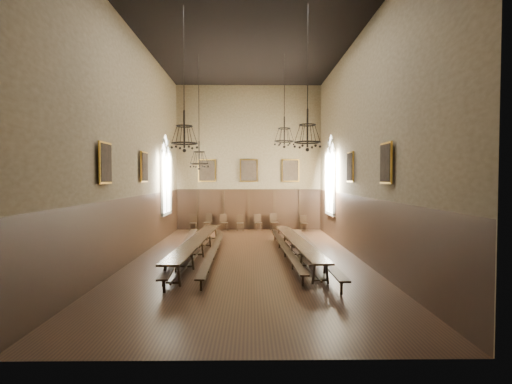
{
  "coord_description": "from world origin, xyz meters",
  "views": [
    {
      "loc": [
        0.15,
        -15.96,
        3.23
      ],
      "look_at": [
        0.36,
        1.5,
        2.62
      ],
      "focal_mm": 28.0,
      "sensor_mm": 36.0,
      "label": 1
    }
  ],
  "objects_px": {
    "chair_0": "(193,226)",
    "chair_4": "(258,226)",
    "bench_right_outer": "(312,251)",
    "chair_3": "(240,226)",
    "chandelier_front_right": "(307,133)",
    "chair_5": "(274,225)",
    "bench_left_inner": "(213,253)",
    "bench_right_inner": "(285,250)",
    "chair_1": "(208,225)",
    "chair_2": "(224,226)",
    "chandelier_back_right": "(284,136)",
    "chandelier_back_left": "(199,157)",
    "chandelier_front_left": "(184,134)",
    "bench_left_outer": "(184,250)",
    "table_left": "(197,248)",
    "chair_7": "(304,226)",
    "table_right": "(297,248)"
  },
  "relations": [
    {
      "from": "chair_0",
      "to": "chair_4",
      "type": "relative_size",
      "value": 0.97
    },
    {
      "from": "bench_right_outer",
      "to": "chair_3",
      "type": "height_order",
      "value": "chair_3"
    },
    {
      "from": "chandelier_front_right",
      "to": "chair_5",
      "type": "bearing_deg",
      "value": 92.32
    },
    {
      "from": "bench_left_inner",
      "to": "bench_right_inner",
      "type": "height_order",
      "value": "bench_right_inner"
    },
    {
      "from": "chair_1",
      "to": "chair_2",
      "type": "bearing_deg",
      "value": 19.91
    },
    {
      "from": "bench_right_inner",
      "to": "chandelier_back_right",
      "type": "relative_size",
      "value": 2.26
    },
    {
      "from": "bench_right_inner",
      "to": "bench_right_outer",
      "type": "relative_size",
      "value": 0.89
    },
    {
      "from": "chair_3",
      "to": "chair_4",
      "type": "xyz_separation_m",
      "value": [
        1.11,
        0.15,
        0.01
      ]
    },
    {
      "from": "bench_right_outer",
      "to": "chair_2",
      "type": "distance_m",
      "value": 9.65
    },
    {
      "from": "chair_2",
      "to": "chandelier_back_left",
      "type": "xyz_separation_m",
      "value": [
        -0.78,
        -5.65,
        3.94
      ]
    },
    {
      "from": "chair_3",
      "to": "chair_2",
      "type": "bearing_deg",
      "value": 171.19
    },
    {
      "from": "bench_left_inner",
      "to": "chair_2",
      "type": "relative_size",
      "value": 9.64
    },
    {
      "from": "chandelier_back_left",
      "to": "chandelier_back_right",
      "type": "bearing_deg",
      "value": -4.38
    },
    {
      "from": "chandelier_front_right",
      "to": "chandelier_front_left",
      "type": "bearing_deg",
      "value": 177.78
    },
    {
      "from": "bench_left_outer",
      "to": "chair_0",
      "type": "distance_m",
      "value": 8.45
    },
    {
      "from": "bench_right_inner",
      "to": "chair_3",
      "type": "xyz_separation_m",
      "value": [
        -2.06,
        8.25,
        0.02
      ]
    },
    {
      "from": "chair_5",
      "to": "bench_left_outer",
      "type": "bearing_deg",
      "value": -134.11
    },
    {
      "from": "bench_left_outer",
      "to": "chair_3",
      "type": "height_order",
      "value": "chair_3"
    },
    {
      "from": "chair_1",
      "to": "chandelier_back_right",
      "type": "bearing_deg",
      "value": -35.21
    },
    {
      "from": "bench_right_outer",
      "to": "bench_left_outer",
      "type": "bearing_deg",
      "value": 177.21
    },
    {
      "from": "chandelier_back_right",
      "to": "chandelier_front_right",
      "type": "bearing_deg",
      "value": -86.27
    },
    {
      "from": "bench_right_inner",
      "to": "chair_1",
      "type": "bearing_deg",
      "value": 115.92
    },
    {
      "from": "chair_1",
      "to": "bench_right_inner",
      "type": "bearing_deg",
      "value": -44.7
    },
    {
      "from": "chair_1",
      "to": "chair_3",
      "type": "bearing_deg",
      "value": 15.86
    },
    {
      "from": "chair_3",
      "to": "chair_4",
      "type": "height_order",
      "value": "chair_4"
    },
    {
      "from": "chandelier_back_left",
      "to": "chair_2",
      "type": "bearing_deg",
      "value": 82.19
    },
    {
      "from": "chair_5",
      "to": "chandelier_front_right",
      "type": "bearing_deg",
      "value": -105.31
    },
    {
      "from": "chair_5",
      "to": "chandelier_front_left",
      "type": "bearing_deg",
      "value": -126.26
    },
    {
      "from": "table_left",
      "to": "chair_3",
      "type": "xyz_separation_m",
      "value": [
        1.53,
        8.24,
        -0.09
      ]
    },
    {
      "from": "chair_0",
      "to": "chair_3",
      "type": "height_order",
      "value": "chair_3"
    },
    {
      "from": "chair_5",
      "to": "bench_right_inner",
      "type": "bearing_deg",
      "value": -107.97
    },
    {
      "from": "chandelier_back_left",
      "to": "chandelier_front_right",
      "type": "bearing_deg",
      "value": -51.9
    },
    {
      "from": "chair_2",
      "to": "chair_3",
      "type": "distance_m",
      "value": 1.02
    },
    {
      "from": "bench_right_inner",
      "to": "chandelier_front_left",
      "type": "height_order",
      "value": "chandelier_front_left"
    },
    {
      "from": "bench_left_outer",
      "to": "bench_left_inner",
      "type": "bearing_deg",
      "value": -17.29
    },
    {
      "from": "chair_2",
      "to": "chair_5",
      "type": "relative_size",
      "value": 0.95
    },
    {
      "from": "chair_0",
      "to": "chair_2",
      "type": "height_order",
      "value": "chair_2"
    },
    {
      "from": "table_left",
      "to": "chair_7",
      "type": "height_order",
      "value": "chair_7"
    },
    {
      "from": "chair_1",
      "to": "chair_2",
      "type": "relative_size",
      "value": 1.03
    },
    {
      "from": "chair_0",
      "to": "chair_4",
      "type": "bearing_deg",
      "value": 0.45
    },
    {
      "from": "bench_right_inner",
      "to": "bench_right_outer",
      "type": "distance_m",
      "value": 1.12
    },
    {
      "from": "chair_2",
      "to": "chair_4",
      "type": "relative_size",
      "value": 1.01
    },
    {
      "from": "bench_right_inner",
      "to": "chair_4",
      "type": "xyz_separation_m",
      "value": [
        -0.95,
        8.4,
        0.02
      ]
    },
    {
      "from": "bench_right_outer",
      "to": "chair_1",
      "type": "bearing_deg",
      "value": 120.55
    },
    {
      "from": "chair_2",
      "to": "chair_3",
      "type": "height_order",
      "value": "chair_2"
    },
    {
      "from": "bench_left_outer",
      "to": "table_right",
      "type": "bearing_deg",
      "value": 1.2
    },
    {
      "from": "chair_7",
      "to": "bench_right_inner",
      "type": "bearing_deg",
      "value": -109.99
    },
    {
      "from": "bench_left_outer",
      "to": "chair_7",
      "type": "relative_size",
      "value": 11.72
    },
    {
      "from": "chair_1",
      "to": "chair_4",
      "type": "bearing_deg",
      "value": 19.83
    },
    {
      "from": "chandelier_front_right",
      "to": "chair_2",
      "type": "bearing_deg",
      "value": 107.69
    }
  ]
}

